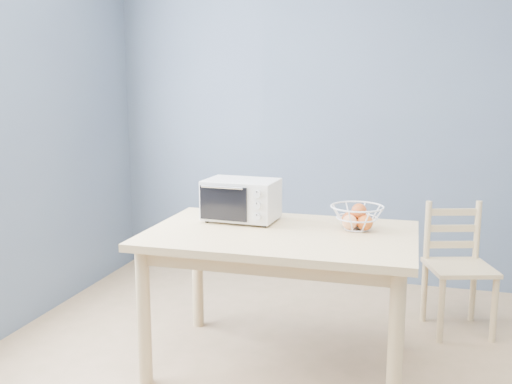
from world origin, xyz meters
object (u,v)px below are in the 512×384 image
(dining_table, at_px, (280,250))
(dining_chair, at_px, (457,269))
(fruit_basket, at_px, (357,217))
(toaster_oven, at_px, (239,199))

(dining_table, relative_size, dining_chair, 1.76)
(fruit_basket, bearing_deg, dining_chair, 47.01)
(dining_table, bearing_deg, dining_chair, 38.69)
(fruit_basket, xyz_separation_m, dining_chair, (0.57, 0.61, -0.43))
(dining_table, distance_m, fruit_basket, 0.44)
(fruit_basket, height_order, dining_chair, fruit_basket)
(dining_table, distance_m, toaster_oven, 0.41)
(toaster_oven, bearing_deg, fruit_basket, 0.30)
(dining_table, distance_m, dining_chair, 1.24)
(fruit_basket, bearing_deg, toaster_oven, 176.74)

